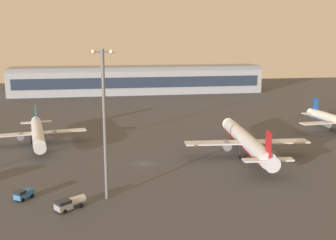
{
  "coord_description": "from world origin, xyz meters",
  "views": [
    {
      "loc": [
        -11.08,
        -107.14,
        34.55
      ],
      "look_at": [
        12.81,
        37.87,
        4.0
      ],
      "focal_mm": 43.59,
      "sensor_mm": 36.0,
      "label": 1
    }
  ],
  "objects_px": {
    "airplane_taxiway_distant": "(247,141)",
    "airplane_terminal_side": "(38,133)",
    "baggage_tractor": "(24,194)",
    "fuel_truck": "(70,203)",
    "apron_light_central": "(104,117)"
  },
  "relations": [
    {
      "from": "airplane_taxiway_distant",
      "to": "airplane_terminal_side",
      "type": "relative_size",
      "value": 1.18
    },
    {
      "from": "fuel_truck",
      "to": "apron_light_central",
      "type": "relative_size",
      "value": 0.2
    },
    {
      "from": "fuel_truck",
      "to": "airplane_taxiway_distant",
      "type": "bearing_deg",
      "value": -93.62
    },
    {
      "from": "airplane_taxiway_distant",
      "to": "fuel_truck",
      "type": "bearing_deg",
      "value": -143.9
    },
    {
      "from": "airplane_terminal_side",
      "to": "apron_light_central",
      "type": "height_order",
      "value": "apron_light_central"
    },
    {
      "from": "airplane_terminal_side",
      "to": "airplane_taxiway_distant",
      "type": "bearing_deg",
      "value": 149.4
    },
    {
      "from": "airplane_terminal_side",
      "to": "baggage_tractor",
      "type": "relative_size",
      "value": 8.77
    },
    {
      "from": "apron_light_central",
      "to": "baggage_tractor",
      "type": "bearing_deg",
      "value": 172.22
    },
    {
      "from": "airplane_terminal_side",
      "to": "baggage_tractor",
      "type": "distance_m",
      "value": 46.3
    },
    {
      "from": "airplane_taxiway_distant",
      "to": "airplane_terminal_side",
      "type": "xyz_separation_m",
      "value": [
        -61.73,
        23.38,
        -0.66
      ]
    },
    {
      "from": "fuel_truck",
      "to": "apron_light_central",
      "type": "xyz_separation_m",
      "value": [
        7.53,
        4.47,
        16.52
      ]
    },
    {
      "from": "airplane_taxiway_distant",
      "to": "fuel_truck",
      "type": "xyz_separation_m",
      "value": [
        -48.18,
        -29.6,
        -3.14
      ]
    },
    {
      "from": "airplane_taxiway_distant",
      "to": "baggage_tractor",
      "type": "height_order",
      "value": "airplane_taxiway_distant"
    },
    {
      "from": "baggage_tractor",
      "to": "apron_light_central",
      "type": "distance_m",
      "value": 24.41
    },
    {
      "from": "airplane_taxiway_distant",
      "to": "baggage_tractor",
      "type": "xyz_separation_m",
      "value": [
        -58.28,
        -22.72,
        -3.32
      ]
    }
  ]
}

